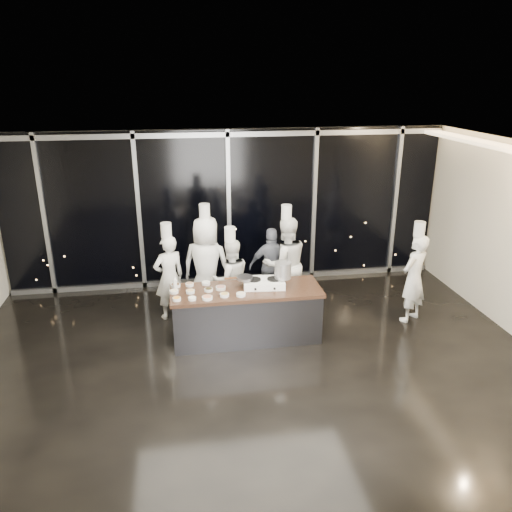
# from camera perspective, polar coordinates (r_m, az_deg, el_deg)

# --- Properties ---
(ground) EXTENTS (9.00, 9.00, 0.00)m
(ground) POSITION_cam_1_polar(r_m,az_deg,el_deg) (7.79, -0.15, -12.55)
(ground) COLOR black
(ground) RESTS_ON ground
(room_shell) EXTENTS (9.02, 7.02, 3.21)m
(room_shell) POSITION_cam_1_polar(r_m,az_deg,el_deg) (6.88, 1.28, 3.55)
(room_shell) COLOR beige
(room_shell) RESTS_ON ground
(window_wall) EXTENTS (8.90, 0.11, 3.20)m
(window_wall) POSITION_cam_1_polar(r_m,az_deg,el_deg) (10.30, -3.15, 5.40)
(window_wall) COLOR black
(window_wall) RESTS_ON ground
(demo_counter) EXTENTS (2.46, 0.86, 0.90)m
(demo_counter) POSITION_cam_1_polar(r_m,az_deg,el_deg) (8.34, -1.12, -6.63)
(demo_counter) COLOR #35353A
(demo_counter) RESTS_ON ground
(stove) EXTENTS (0.71, 0.48, 0.14)m
(stove) POSITION_cam_1_polar(r_m,az_deg,el_deg) (8.23, 0.91, -3.09)
(stove) COLOR white
(stove) RESTS_ON demo_counter
(frying_pan) EXTENTS (0.48, 0.30, 0.05)m
(frying_pan) POSITION_cam_1_polar(r_m,az_deg,el_deg) (8.17, -1.37, -2.51)
(frying_pan) COLOR slate
(frying_pan) RESTS_ON stove
(stock_pot) EXTENTS (0.30, 0.30, 0.27)m
(stock_pot) POSITION_cam_1_polar(r_m,az_deg,el_deg) (8.19, 3.09, -1.62)
(stock_pot) COLOR #A5A5A7
(stock_pot) RESTS_ON stove
(prep_bowls) EXTENTS (1.19, 0.74, 0.05)m
(prep_bowls) POSITION_cam_1_polar(r_m,az_deg,el_deg) (8.06, -6.22, -4.02)
(prep_bowls) COLOR silver
(prep_bowls) RESTS_ON demo_counter
(squeeze_bottle) EXTENTS (0.07, 0.07, 0.24)m
(squeeze_bottle) POSITION_cam_1_polar(r_m,az_deg,el_deg) (8.20, -9.24, -3.08)
(squeeze_bottle) COLOR silver
(squeeze_bottle) RESTS_ON demo_counter
(chef_far_left) EXTENTS (0.67, 0.57, 1.79)m
(chef_far_left) POSITION_cam_1_polar(r_m,az_deg,el_deg) (9.05, -9.90, -2.27)
(chef_far_left) COLOR white
(chef_far_left) RESTS_ON ground
(chef_left) EXTENTS (1.05, 0.87, 2.08)m
(chef_left) POSITION_cam_1_polar(r_m,az_deg,el_deg) (9.11, -5.68, -1.06)
(chef_left) COLOR white
(chef_left) RESTS_ON ground
(chef_center) EXTENTS (0.82, 0.70, 1.72)m
(chef_center) POSITION_cam_1_polar(r_m,az_deg,el_deg) (8.93, -2.91, -2.63)
(chef_center) COLOR white
(chef_center) RESTS_ON ground
(guest) EXTENTS (0.91, 0.43, 1.51)m
(guest) POSITION_cam_1_polar(r_m,az_deg,el_deg) (9.51, 1.85, -1.18)
(guest) COLOR #131B34
(guest) RESTS_ON ground
(chef_right) EXTENTS (0.96, 0.79, 2.02)m
(chef_right) POSITION_cam_1_polar(r_m,az_deg,el_deg) (9.25, 3.37, -0.86)
(chef_right) COLOR white
(chef_right) RESTS_ON ground
(chef_side) EXTENTS (0.71, 0.64, 1.85)m
(chef_side) POSITION_cam_1_polar(r_m,az_deg,el_deg) (9.24, 17.59, -2.31)
(chef_side) COLOR white
(chef_side) RESTS_ON ground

